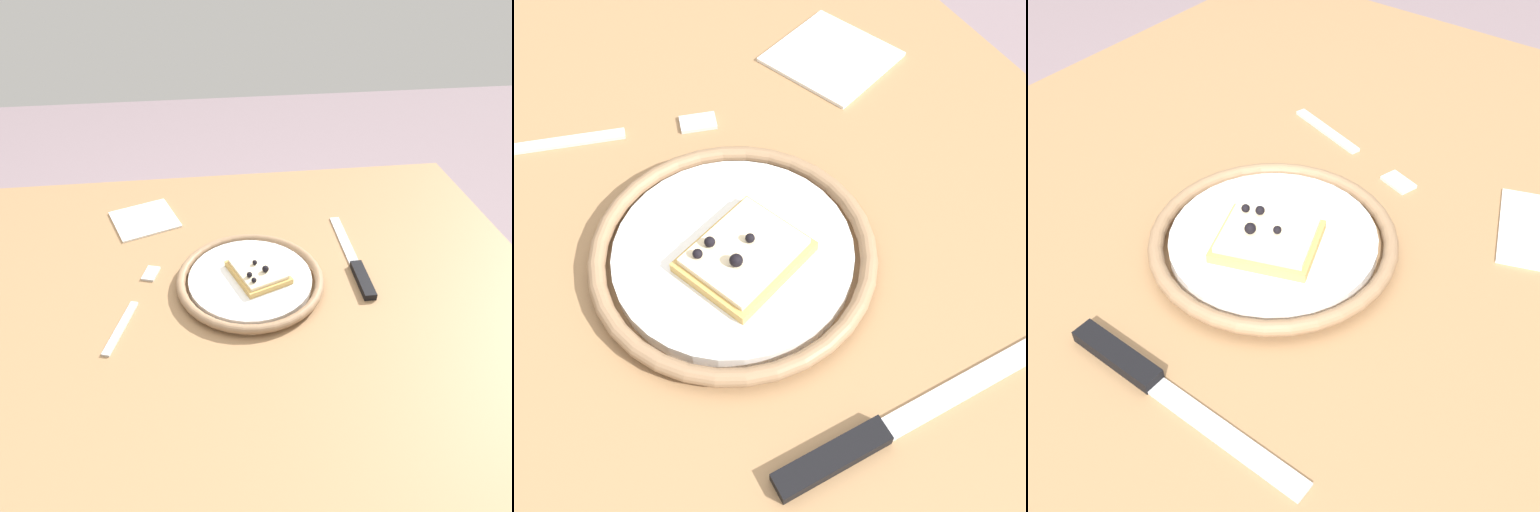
# 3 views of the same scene
# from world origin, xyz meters

# --- Properties ---
(ground_plane) EXTENTS (6.00, 6.00, 0.00)m
(ground_plane) POSITION_xyz_m (0.00, 0.00, 0.00)
(ground_plane) COLOR gray
(dining_table) EXTENTS (1.07, 0.85, 0.72)m
(dining_table) POSITION_xyz_m (0.00, 0.00, 0.63)
(dining_table) COLOR #936D47
(dining_table) RESTS_ON ground_plane
(plate) EXTENTS (0.24, 0.24, 0.02)m
(plate) POSITION_xyz_m (0.04, 0.04, 0.73)
(plate) COLOR white
(plate) RESTS_ON dining_table
(pizza_slice_near) EXTENTS (0.11, 0.12, 0.03)m
(pizza_slice_near) POSITION_xyz_m (0.05, 0.04, 0.75)
(pizza_slice_near) COLOR tan
(pizza_slice_near) RESTS_ON plate
(knife) EXTENTS (0.02, 0.24, 0.01)m
(knife) POSITION_xyz_m (0.23, 0.05, 0.73)
(knife) COLOR silver
(knife) RESTS_ON dining_table
(fork) EXTENTS (0.08, 0.20, 0.00)m
(fork) POSITION_xyz_m (-0.15, 0.01, 0.72)
(fork) COLOR silver
(fork) RESTS_ON dining_table
(napkin) EXTENTS (0.15, 0.15, 0.00)m
(napkin) POSITION_xyz_m (-0.15, 0.26, 0.72)
(napkin) COLOR white
(napkin) RESTS_ON dining_table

